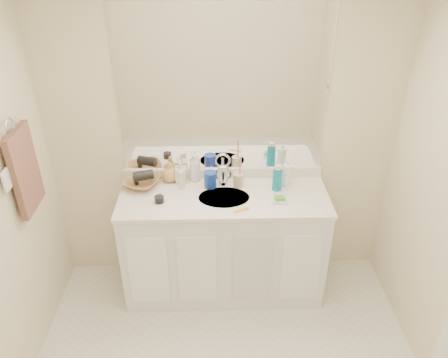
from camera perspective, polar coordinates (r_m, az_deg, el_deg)
name	(u,v)px	position (r m, az deg, el deg)	size (l,w,h in m)	color
wall_back	(223,139)	(3.24, -0.15, 5.22)	(2.60, 0.02, 2.40)	#F7E8C1
vanity_cabinet	(224,245)	(3.43, -0.02, -8.59)	(1.50, 0.55, 0.85)	white
countertop	(224,197)	(3.17, -0.02, -2.42)	(1.52, 0.57, 0.03)	white
backsplash	(223,173)	(3.36, -0.14, 0.79)	(1.52, 0.03, 0.08)	white
sink_basin	(224,199)	(3.15, -0.01, -2.57)	(0.37, 0.37, 0.02)	beige
faucet	(223,178)	(3.27, -0.10, 0.15)	(0.02, 0.02, 0.11)	silver
mirror	(223,93)	(3.10, -0.16, 11.19)	(1.48, 0.01, 1.20)	white
blue_mug	(210,180)	(3.23, -1.81, -0.08)	(0.09, 0.09, 0.12)	#1737A0
tan_cup	(238,180)	(3.25, 1.89, -0.13)	(0.08, 0.08, 0.11)	beige
toothbrush	(240,169)	(3.20, 2.10, 1.37)	(0.01, 0.01, 0.21)	#FF4392
mouthwash_bottle	(277,180)	(3.21, 6.96, -0.12)	(0.07, 0.07, 0.16)	#0D81A0
clear_pump_bottle	(287,175)	(3.27, 8.19, 0.48)	(0.07, 0.07, 0.18)	white
soap_dish	(279,200)	(3.12, 7.26, -2.76)	(0.11, 0.09, 0.01)	white
green_soap	(280,198)	(3.11, 7.28, -2.49)	(0.07, 0.05, 0.02)	#5FBA2D
orange_comb	(241,210)	(3.00, 2.29, -4.08)	(0.11, 0.02, 0.00)	#FFA11A
dark_jar	(159,199)	(3.11, -8.45, -2.65)	(0.07, 0.07, 0.05)	black
extra_white_bottle	(182,180)	(3.22, -5.57, -0.13)	(0.04, 0.04, 0.14)	silver
soap_bottle_white	(195,168)	(3.30, -3.86, 1.50)	(0.08, 0.08, 0.22)	white
soap_bottle_cream	(181,171)	(3.30, -5.69, 1.03)	(0.08, 0.08, 0.18)	#F5F5C7
soap_bottle_yellow	(170,172)	(3.32, -7.07, 0.96)	(0.12, 0.12, 0.16)	tan
wicker_basket	(141,182)	(3.31, -10.73, -0.43)	(0.26, 0.26, 0.06)	#A27241
hair_dryer	(143,176)	(3.28, -10.48, 0.44)	(0.07, 0.07, 0.14)	black
towel_ring	(10,126)	(2.88, -26.20, 6.19)	(0.11, 0.11, 0.01)	silver
hand_towel	(25,171)	(2.99, -24.55, 1.01)	(0.04, 0.32, 0.55)	brown
switch_plate	(7,180)	(2.82, -26.53, -0.14)	(0.01, 0.09, 0.13)	white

